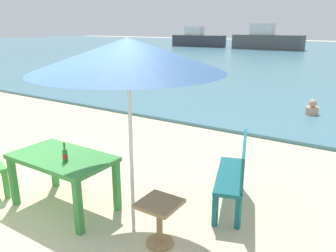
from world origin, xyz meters
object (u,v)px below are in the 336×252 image
at_px(swimmer_person, 312,108).
at_px(bench_teal_center, 236,170).
at_px(boat_sailboat, 267,40).
at_px(picnic_table_green, 62,163).
at_px(beer_bottle_amber, 65,154).
at_px(patio_umbrella, 128,55).
at_px(side_table_wood, 159,217).
at_px(boat_fishing_trawler, 198,39).

bearing_deg(swimmer_person, bench_teal_center, -89.66).
bearing_deg(boat_sailboat, picnic_table_green, -77.40).
xyz_separation_m(beer_bottle_amber, swimmer_person, (1.71, 7.01, -0.61)).
xyz_separation_m(patio_umbrella, boat_sailboat, (-8.31, 32.04, -1.13)).
relative_size(beer_bottle_amber, side_table_wood, 0.49).
distance_m(swimmer_person, boat_sailboat, 26.81).
bearing_deg(bench_teal_center, boat_sailboat, 106.49).
xyz_separation_m(bench_teal_center, swimmer_person, (-0.03, 5.62, -0.30)).
distance_m(picnic_table_green, bench_teal_center, 2.34).
bearing_deg(bench_teal_center, swimmer_person, 90.34).
bearing_deg(picnic_table_green, swimmer_person, 74.54).
height_order(patio_umbrella, boat_fishing_trawler, boat_fishing_trawler).
distance_m(picnic_table_green, swimmer_person, 7.18).
relative_size(patio_umbrella, side_table_wood, 4.26).
relative_size(patio_umbrella, boat_fishing_trawler, 0.37).
bearing_deg(beer_bottle_amber, swimmer_person, 76.26).
bearing_deg(patio_umbrella, picnic_table_green, -176.07).
relative_size(boat_sailboat, boat_fishing_trawler, 1.13).
bearing_deg(boat_fishing_trawler, beer_bottle_amber, -64.58).
distance_m(swimmer_person, boat_fishing_trawler, 30.96).
height_order(swimmer_person, boat_sailboat, boat_sailboat).
xyz_separation_m(picnic_table_green, bench_teal_center, (1.94, 1.29, -0.11)).
height_order(picnic_table_green, swimmer_person, picnic_table_green).
distance_m(patio_umbrella, side_table_wood, 1.82).
distance_m(picnic_table_green, boat_fishing_trawler, 36.03).
xyz_separation_m(patio_umbrella, boat_fishing_trawler, (-16.48, 32.52, -1.23)).
xyz_separation_m(side_table_wood, boat_sailboat, (-8.74, 32.10, 0.64)).
xyz_separation_m(patio_umbrella, bench_teal_center, (0.81, 1.21, -1.58)).
height_order(beer_bottle_amber, swimmer_person, beer_bottle_amber).
distance_m(bench_teal_center, swimmer_person, 5.63).
bearing_deg(swimmer_person, patio_umbrella, -96.52).
bearing_deg(bench_teal_center, side_table_wood, -107.04).
bearing_deg(swimmer_person, boat_sailboat, 109.83).
bearing_deg(boat_sailboat, boat_fishing_trawler, 176.64).
relative_size(picnic_table_green, side_table_wood, 2.59).
xyz_separation_m(beer_bottle_amber, bench_teal_center, (1.75, 1.39, -0.31)).
xyz_separation_m(bench_teal_center, boat_sailboat, (-9.13, 30.83, 0.45)).
bearing_deg(boat_sailboat, beer_bottle_amber, -77.10).
xyz_separation_m(swimmer_person, boat_sailboat, (-9.09, 25.21, 0.75)).
xyz_separation_m(beer_bottle_amber, boat_fishing_trawler, (-15.54, 32.70, 0.03)).
height_order(picnic_table_green, side_table_wood, picnic_table_green).
bearing_deg(boat_sailboat, patio_umbrella, -75.46).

